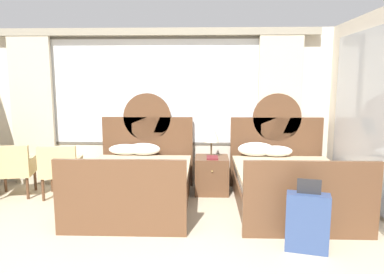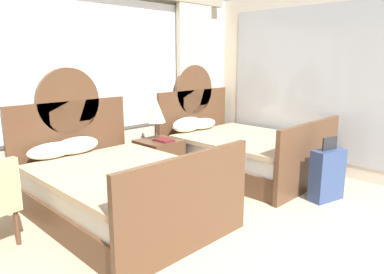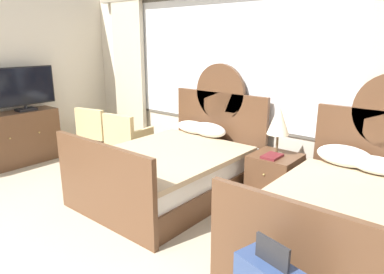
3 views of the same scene
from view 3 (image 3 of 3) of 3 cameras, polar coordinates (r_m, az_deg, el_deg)
wall_back_window at (r=5.05m, az=6.69°, el=9.83°), size 5.98×0.22×2.70m
bed_near_window at (r=4.50m, az=-2.99°, el=-5.04°), size 1.56×2.15×1.61m
bed_near_mirror at (r=3.54m, az=25.08°, el=-12.56°), size 1.56×2.15×1.61m
nightstand_between_beds at (r=4.41m, az=13.29°, el=-6.54°), size 0.54×0.56×0.59m
table_lamp_on_nightstand at (r=4.23m, az=13.99°, el=2.68°), size 0.27×0.27×0.61m
book_on_nightstand at (r=4.21m, az=12.96°, el=-3.07°), size 0.18×0.26×0.03m
dresser_minibar at (r=6.10m, az=-28.36°, el=-0.61°), size 0.45×1.66×0.84m
tv_flatscreen at (r=6.08m, az=-25.84°, el=7.18°), size 0.20×0.99×0.69m
armchair_by_window_left at (r=5.52m, az=-10.63°, el=0.13°), size 0.63×0.63×0.85m
armchair_by_window_centre at (r=6.11m, az=-15.16°, el=1.33°), size 0.67×0.67×0.85m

